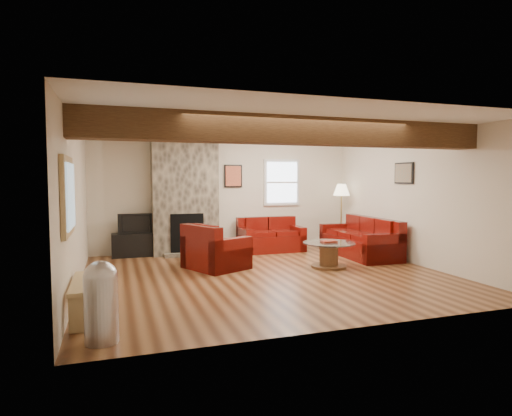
{
  "coord_description": "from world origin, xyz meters",
  "views": [
    {
      "loc": [
        -2.47,
        -6.78,
        1.65
      ],
      "look_at": [
        -0.07,
        0.4,
        1.12
      ],
      "focal_mm": 30.0,
      "sensor_mm": 36.0,
      "label": 1
    }
  ],
  "objects_px": {
    "sofa_three": "(359,237)",
    "television": "(136,223)",
    "tv_cabinet": "(136,245)",
    "coffee_table": "(329,255)",
    "floor_lamp": "(341,193)",
    "armchair_red": "(216,246)",
    "loveseat": "(271,235)"
  },
  "relations": [
    {
      "from": "sofa_three",
      "to": "television",
      "type": "xyz_separation_m",
      "value": [
        -4.52,
        1.43,
        0.3
      ]
    },
    {
      "from": "tv_cabinet",
      "to": "television",
      "type": "height_order",
      "value": "television"
    },
    {
      "from": "coffee_table",
      "to": "sofa_three",
      "type": "bearing_deg",
      "value": 36.72
    },
    {
      "from": "coffee_table",
      "to": "floor_lamp",
      "type": "height_order",
      "value": "floor_lamp"
    },
    {
      "from": "tv_cabinet",
      "to": "armchair_red",
      "type": "bearing_deg",
      "value": -52.47
    },
    {
      "from": "loveseat",
      "to": "tv_cabinet",
      "type": "distance_m",
      "value": 2.95
    },
    {
      "from": "coffee_table",
      "to": "tv_cabinet",
      "type": "height_order",
      "value": "coffee_table"
    },
    {
      "from": "floor_lamp",
      "to": "television",
      "type": "bearing_deg",
      "value": 175.2
    },
    {
      "from": "sofa_three",
      "to": "loveseat",
      "type": "height_order",
      "value": "sofa_three"
    },
    {
      "from": "sofa_three",
      "to": "floor_lamp",
      "type": "bearing_deg",
      "value": 173.34
    },
    {
      "from": "sofa_three",
      "to": "coffee_table",
      "type": "relative_size",
      "value": 2.18
    },
    {
      "from": "tv_cabinet",
      "to": "loveseat",
      "type": "bearing_deg",
      "value": -5.84
    },
    {
      "from": "sofa_three",
      "to": "floor_lamp",
      "type": "relative_size",
      "value": 1.38
    },
    {
      "from": "loveseat",
      "to": "floor_lamp",
      "type": "bearing_deg",
      "value": -2.91
    },
    {
      "from": "sofa_three",
      "to": "television",
      "type": "bearing_deg",
      "value": -105.64
    },
    {
      "from": "sofa_three",
      "to": "television",
      "type": "height_order",
      "value": "television"
    },
    {
      "from": "sofa_three",
      "to": "loveseat",
      "type": "relative_size",
      "value": 1.47
    },
    {
      "from": "armchair_red",
      "to": "floor_lamp",
      "type": "height_order",
      "value": "floor_lamp"
    },
    {
      "from": "loveseat",
      "to": "tv_cabinet",
      "type": "bearing_deg",
      "value": 174.29
    },
    {
      "from": "television",
      "to": "floor_lamp",
      "type": "relative_size",
      "value": 0.48
    },
    {
      "from": "loveseat",
      "to": "sofa_three",
      "type": "bearing_deg",
      "value": -35.37
    },
    {
      "from": "coffee_table",
      "to": "floor_lamp",
      "type": "xyz_separation_m",
      "value": [
        1.35,
        1.93,
        1.06
      ]
    },
    {
      "from": "armchair_red",
      "to": "tv_cabinet",
      "type": "relative_size",
      "value": 1.02
    },
    {
      "from": "sofa_three",
      "to": "tv_cabinet",
      "type": "relative_size",
      "value": 2.11
    },
    {
      "from": "tv_cabinet",
      "to": "television",
      "type": "distance_m",
      "value": 0.46
    },
    {
      "from": "coffee_table",
      "to": "floor_lamp",
      "type": "distance_m",
      "value": 2.58
    },
    {
      "from": "tv_cabinet",
      "to": "television",
      "type": "bearing_deg",
      "value": 0.0
    },
    {
      "from": "sofa_three",
      "to": "floor_lamp",
      "type": "xyz_separation_m",
      "value": [
        0.16,
        1.04,
        0.89
      ]
    },
    {
      "from": "loveseat",
      "to": "armchair_red",
      "type": "xyz_separation_m",
      "value": [
        -1.61,
        -1.43,
        0.03
      ]
    },
    {
      "from": "sofa_three",
      "to": "coffee_table",
      "type": "xyz_separation_m",
      "value": [
        -1.2,
        -0.89,
        -0.17
      ]
    },
    {
      "from": "coffee_table",
      "to": "television",
      "type": "relative_size",
      "value": 1.32
    },
    {
      "from": "loveseat",
      "to": "tv_cabinet",
      "type": "height_order",
      "value": "loveseat"
    }
  ]
}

